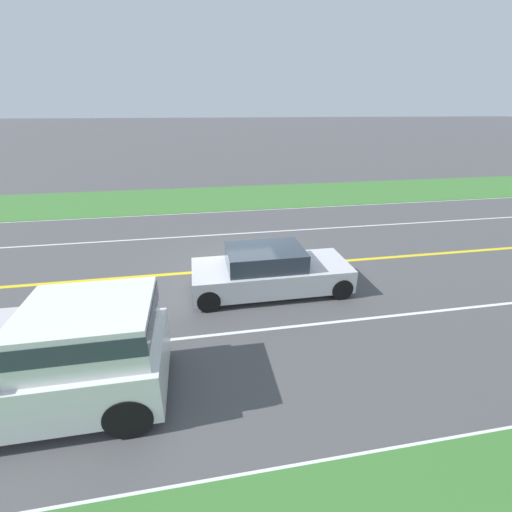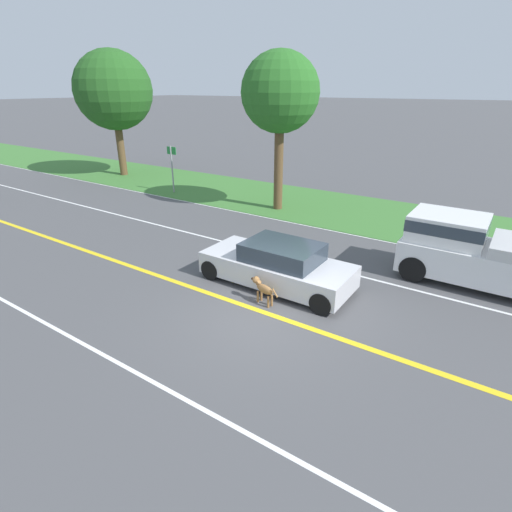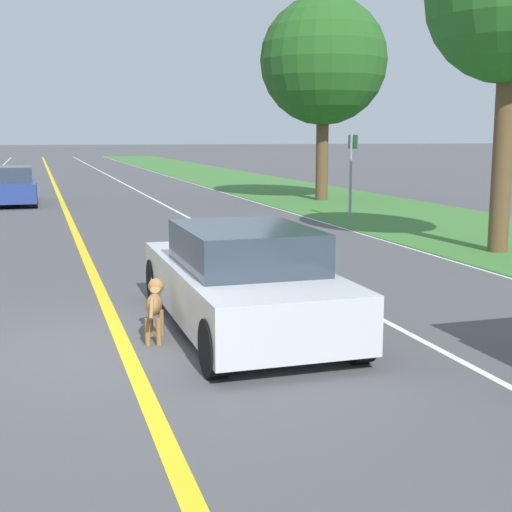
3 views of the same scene
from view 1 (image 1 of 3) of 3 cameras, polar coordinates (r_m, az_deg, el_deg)
name	(u,v)px [view 1 (image 1 of 3)]	position (r m, az deg, el deg)	size (l,w,h in m)	color
ground_plane	(242,269)	(11.49, -2.29, -2.14)	(400.00, 400.00, 0.00)	#4C4C4F
centre_divider_line	(242,269)	(11.49, -2.29, -2.13)	(0.18, 160.00, 0.01)	yellow
lane_edge_line_right	(308,466)	(6.10, 8.60, -31.29)	(0.14, 160.00, 0.01)	white
lane_edge_line_left	(223,212)	(18.02, -5.45, 7.37)	(0.14, 160.00, 0.01)	white
lane_dash_same_dir	(263,330)	(8.50, 1.10, -12.19)	(0.10, 160.00, 0.01)	white
lane_dash_oncoming	(231,234)	(14.70, -4.22, 3.68)	(0.10, 160.00, 0.01)	white
grass_verge_left	(219,198)	(20.91, -6.20, 9.63)	(6.00, 160.00, 0.03)	#3D7533
ego_car	(269,271)	(9.90, 2.26, -2.53)	(1.85, 4.50, 1.34)	silver
dog	(254,261)	(10.98, -0.26, -0.78)	(0.36, 1.02, 0.72)	olive
pickup_truck	(11,362)	(7.36, -35.62, -14.22)	(2.09, 5.57, 1.97)	silver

